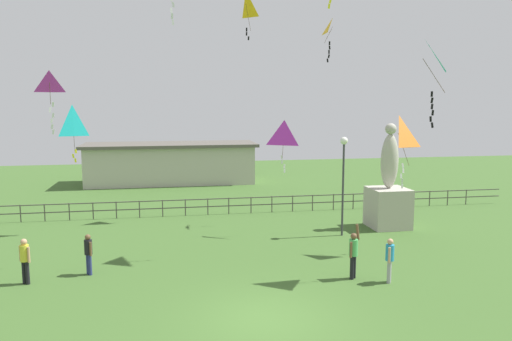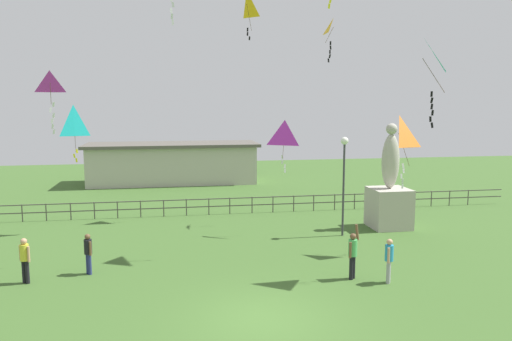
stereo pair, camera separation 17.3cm
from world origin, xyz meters
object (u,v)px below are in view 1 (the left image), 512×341
at_px(person_0, 353,252).
at_px(statue_monument, 388,197).
at_px(person_3, 390,257).
at_px(kite_6, 73,122).
at_px(kite_0, 332,29).
at_px(kite_3, 399,135).
at_px(person_2, 25,258).
at_px(kite_5, 284,134).
at_px(lamppost, 344,165).
at_px(kite_8, 424,62).
at_px(kite_1, 50,86).
at_px(kite_2, 246,5).
at_px(person_1, 88,251).

bearing_deg(person_0, statue_monument, 56.41).
height_order(person_3, kite_6, kite_6).
xyz_separation_m(kite_0, kite_3, (1.14, -5.55, -5.15)).
xyz_separation_m(person_2, person_3, (12.63, -2.15, -0.02)).
height_order(person_2, kite_6, kite_6).
distance_m(kite_3, kite_5, 5.40).
height_order(lamppost, person_0, lamppost).
height_order(person_2, kite_8, kite_8).
xyz_separation_m(statue_monument, kite_6, (-15.52, 1.99, 3.84)).
xyz_separation_m(person_2, kite_1, (0.49, 3.00, 6.06)).
xyz_separation_m(lamppost, kite_2, (-3.94, 4.44, 7.99)).
bearing_deg(person_2, kite_5, 25.75).
relative_size(person_2, kite_8, 0.53).
bearing_deg(kite_6, person_2, -94.20).
distance_m(person_3, kite_3, 5.87).
relative_size(kite_0, kite_3, 0.74).
bearing_deg(person_3, person_2, 170.34).
bearing_deg(kite_1, person_2, -99.34).
xyz_separation_m(person_0, kite_2, (-2.27, 10.15, 10.42)).
height_order(kite_1, kite_3, kite_1).
relative_size(person_0, kite_6, 0.72).
distance_m(kite_1, kite_5, 10.46).
bearing_deg(kite_2, person_0, -77.41).
relative_size(kite_1, kite_6, 0.90).
relative_size(kite_0, kite_2, 0.89).
bearing_deg(person_1, lamppost, 17.66).
xyz_separation_m(kite_2, kite_5, (1.27, -3.52, -6.56)).
relative_size(kite_2, kite_3, 0.84).
bearing_deg(kite_2, person_1, -132.04).
bearing_deg(kite_5, kite_0, 34.66).
bearing_deg(kite_6, person_1, -77.27).
xyz_separation_m(kite_0, kite_8, (0.51, -8.50, -2.34)).
bearing_deg(kite_5, person_0, -81.48).
bearing_deg(person_3, kite_0, 84.58).
relative_size(lamppost, person_0, 2.39).
height_order(kite_2, kite_8, kite_2).
bearing_deg(kite_8, kite_5, 118.59).
relative_size(lamppost, kite_1, 1.91).
distance_m(person_0, kite_1, 13.35).
xyz_separation_m(person_3, kite_0, (0.88, 9.29, 9.19)).
relative_size(lamppost, kite_8, 1.55).
height_order(person_0, kite_1, kite_1).
bearing_deg(person_1, kite_6, 102.73).
xyz_separation_m(person_3, kite_2, (-3.39, 10.74, 10.50)).
bearing_deg(person_1, kite_1, 122.76).
relative_size(statue_monument, person_2, 3.26).
relative_size(statue_monument, person_1, 3.47).
bearing_deg(person_3, lamppost, 84.96).
xyz_separation_m(lamppost, person_2, (-13.19, -4.15, -2.48)).
distance_m(statue_monument, person_0, 8.22).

